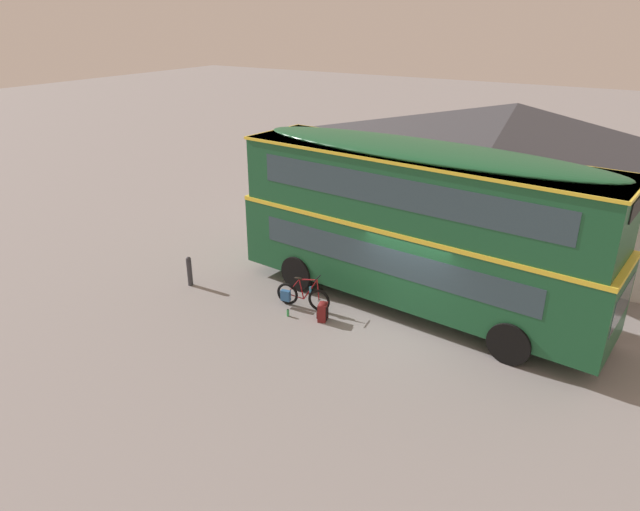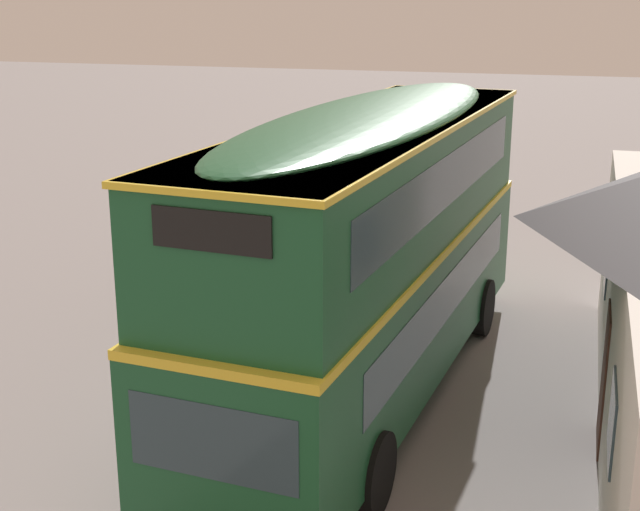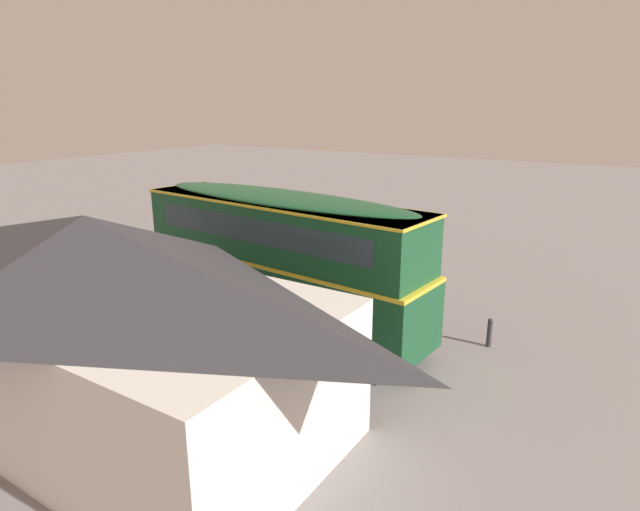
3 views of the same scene
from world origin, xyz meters
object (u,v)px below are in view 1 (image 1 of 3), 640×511
at_px(water_bottle_green_metal, 288,313).
at_px(kerb_bollard, 189,271).
at_px(touring_bicycle, 301,296).
at_px(backpack_on_ground, 323,311).
at_px(double_decker_bus, 417,221).

bearing_deg(water_bottle_green_metal, kerb_bollard, 179.46).
xyz_separation_m(touring_bicycle, backpack_on_ground, (0.94, -0.32, -0.08)).
xyz_separation_m(backpack_on_ground, water_bottle_green_metal, (-0.96, -0.32, -0.19)).
xyz_separation_m(double_decker_bus, touring_bicycle, (-2.69, -1.82, -2.27)).
xyz_separation_m(double_decker_bus, backpack_on_ground, (-1.76, -2.14, -2.35)).
bearing_deg(water_bottle_green_metal, touring_bicycle, 87.79).
xyz_separation_m(touring_bicycle, water_bottle_green_metal, (-0.02, -0.64, -0.27)).
relative_size(backpack_on_ground, water_bottle_green_metal, 2.52).
bearing_deg(backpack_on_ground, kerb_bollard, -176.59).
height_order(backpack_on_ground, water_bottle_green_metal, backpack_on_ground).
distance_m(touring_bicycle, kerb_bollard, 3.84).
xyz_separation_m(double_decker_bus, kerb_bollard, (-6.48, -2.42, -2.15)).
height_order(double_decker_bus, touring_bicycle, double_decker_bus).
height_order(double_decker_bus, kerb_bollard, double_decker_bus).
bearing_deg(touring_bicycle, double_decker_bus, 33.98).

